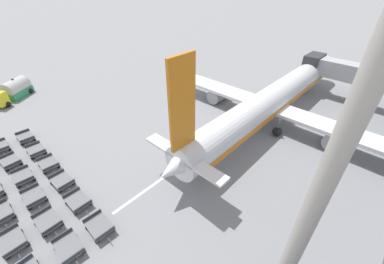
{
  "coord_description": "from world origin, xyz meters",
  "views": [
    {
      "loc": [
        25.65,
        -28.03,
        18.17
      ],
      "look_at": [
        9.49,
        -10.75,
        1.91
      ],
      "focal_mm": 22.0,
      "sensor_mm": 36.0,
      "label": 1
    }
  ],
  "objects_px": {
    "baggage_dolly_row_mid_a_col_b": "(10,162)",
    "baggage_dolly_row_mid_a_col_d": "(34,197)",
    "fuel_tanker_primary": "(13,91)",
    "baggage_dolly_row_mid_a_col_e": "(48,221)",
    "baggage_dolly_row_near_col_e": "(12,242)",
    "baggage_dolly_row_near_col_d": "(1,214)",
    "baggage_dolly_row_mid_b_col_c": "(48,164)",
    "baggage_dolly_row_mid_b_col_d": "(62,181)",
    "apron_light_mast": "(354,117)",
    "baggage_dolly_row_mid_b_col_a": "(25,137)",
    "baggage_dolly_row_mid_a_col_f": "(68,247)",
    "baggage_dolly_row_mid_a_col_a": "(0,147)",
    "baggage_dolly_row_mid_b_col_b": "(36,150)",
    "baggage_dolly_row_mid_a_col_c": "(23,177)",
    "baggage_dolly_row_mid_b_col_f": "(99,226)",
    "baggage_dolly_row_mid_b_col_e": "(78,201)",
    "airplane": "(273,100)"
  },
  "relations": [
    {
      "from": "baggage_dolly_row_mid_b_col_c",
      "to": "baggage_dolly_row_mid_b_col_f",
      "type": "distance_m",
      "value": 11.27
    },
    {
      "from": "baggage_dolly_row_mid_b_col_c",
      "to": "baggage_dolly_row_mid_b_col_d",
      "type": "relative_size",
      "value": 1.0
    },
    {
      "from": "baggage_dolly_row_mid_a_col_a",
      "to": "baggage_dolly_row_mid_a_col_b",
      "type": "bearing_deg",
      "value": 0.91
    },
    {
      "from": "baggage_dolly_row_mid_b_col_f",
      "to": "baggage_dolly_row_mid_b_col_e",
      "type": "bearing_deg",
      "value": -179.51
    },
    {
      "from": "airplane",
      "to": "fuel_tanker_primary",
      "type": "xyz_separation_m",
      "value": [
        -35.32,
        -23.52,
        -1.85
      ]
    },
    {
      "from": "airplane",
      "to": "baggage_dolly_row_mid_a_col_f",
      "type": "height_order",
      "value": "airplane"
    },
    {
      "from": "baggage_dolly_row_mid_a_col_a",
      "to": "baggage_dolly_row_mid_a_col_f",
      "type": "height_order",
      "value": "same"
    },
    {
      "from": "baggage_dolly_row_mid_a_col_b",
      "to": "baggage_dolly_row_mid_b_col_d",
      "type": "bearing_deg",
      "value": 20.62
    },
    {
      "from": "baggage_dolly_row_near_col_d",
      "to": "baggage_dolly_row_mid_a_col_d",
      "type": "xyz_separation_m",
      "value": [
        0.08,
        2.67,
        0.0
      ]
    },
    {
      "from": "baggage_dolly_row_near_col_d",
      "to": "baggage_dolly_row_near_col_e",
      "type": "height_order",
      "value": "same"
    },
    {
      "from": "baggage_dolly_row_near_col_d",
      "to": "baggage_dolly_row_mid_a_col_b",
      "type": "bearing_deg",
      "value": 160.34
    },
    {
      "from": "baggage_dolly_row_near_col_e",
      "to": "baggage_dolly_row_mid_b_col_b",
      "type": "distance_m",
      "value": 12.29
    },
    {
      "from": "baggage_dolly_row_near_col_e",
      "to": "fuel_tanker_primary",
      "type": "bearing_deg",
      "value": 164.5
    },
    {
      "from": "baggage_dolly_row_mid_b_col_c",
      "to": "baggage_dolly_row_mid_b_col_e",
      "type": "bearing_deg",
      "value": -0.77
    },
    {
      "from": "baggage_dolly_row_mid_a_col_a",
      "to": "baggage_dolly_row_mid_b_col_b",
      "type": "bearing_deg",
      "value": 35.16
    },
    {
      "from": "fuel_tanker_primary",
      "to": "baggage_dolly_row_mid_b_col_b",
      "type": "height_order",
      "value": "fuel_tanker_primary"
    },
    {
      "from": "baggage_dolly_row_near_col_e",
      "to": "baggage_dolly_row_mid_a_col_d",
      "type": "bearing_deg",
      "value": 142.9
    },
    {
      "from": "baggage_dolly_row_near_col_d",
      "to": "apron_light_mast",
      "type": "bearing_deg",
      "value": 22.15
    },
    {
      "from": "baggage_dolly_row_near_col_e",
      "to": "baggage_dolly_row_near_col_d",
      "type": "bearing_deg",
      "value": 178.86
    },
    {
      "from": "fuel_tanker_primary",
      "to": "baggage_dolly_row_mid_a_col_e",
      "type": "distance_m",
      "value": 30.56
    },
    {
      "from": "baggage_dolly_row_mid_a_col_a",
      "to": "baggage_dolly_row_mid_a_col_d",
      "type": "distance_m",
      "value": 11.33
    },
    {
      "from": "baggage_dolly_row_mid_a_col_c",
      "to": "baggage_dolly_row_mid_b_col_a",
      "type": "xyz_separation_m",
      "value": [
        -7.61,
        2.5,
        0.0
      ]
    },
    {
      "from": "baggage_dolly_row_mid_b_col_b",
      "to": "baggage_dolly_row_mid_b_col_c",
      "type": "bearing_deg",
      "value": 1.7
    },
    {
      "from": "airplane",
      "to": "baggage_dolly_row_mid_a_col_e",
      "type": "distance_m",
      "value": 29.78
    },
    {
      "from": "baggage_dolly_row_mid_b_col_d",
      "to": "baggage_dolly_row_mid_b_col_e",
      "type": "bearing_deg",
      "value": -0.71
    },
    {
      "from": "baggage_dolly_row_mid_b_col_d",
      "to": "baggage_dolly_row_mid_b_col_c",
      "type": "bearing_deg",
      "value": 179.18
    },
    {
      "from": "baggage_dolly_row_mid_a_col_e",
      "to": "apron_light_mast",
      "type": "relative_size",
      "value": 0.11
    },
    {
      "from": "airplane",
      "to": "baggage_dolly_row_near_col_e",
      "type": "relative_size",
      "value": 13.5
    },
    {
      "from": "baggage_dolly_row_near_col_d",
      "to": "apron_light_mast",
      "type": "xyz_separation_m",
      "value": [
        20.76,
        8.45,
        14.72
      ]
    },
    {
      "from": "baggage_dolly_row_mid_a_col_a",
      "to": "baggage_dolly_row_mid_b_col_b",
      "type": "height_order",
      "value": "same"
    },
    {
      "from": "baggage_dolly_row_mid_a_col_a",
      "to": "baggage_dolly_row_mid_b_col_c",
      "type": "bearing_deg",
      "value": 20.88
    },
    {
      "from": "baggage_dolly_row_mid_b_col_d",
      "to": "apron_light_mast",
      "type": "relative_size",
      "value": 0.11
    },
    {
      "from": "baggage_dolly_row_mid_a_col_d",
      "to": "apron_light_mast",
      "type": "distance_m",
      "value": 26.03
    },
    {
      "from": "airplane",
      "to": "baggage_dolly_row_mid_b_col_d",
      "type": "distance_m",
      "value": 28.07
    },
    {
      "from": "baggage_dolly_row_mid_a_col_d",
      "to": "baggage_dolly_row_mid_b_col_d",
      "type": "bearing_deg",
      "value": 92.31
    },
    {
      "from": "baggage_dolly_row_mid_a_col_f",
      "to": "apron_light_mast",
      "type": "xyz_separation_m",
      "value": [
        13.33,
        5.67,
        14.72
      ]
    },
    {
      "from": "baggage_dolly_row_near_col_d",
      "to": "baggage_dolly_row_mid_b_col_c",
      "type": "height_order",
      "value": "same"
    },
    {
      "from": "baggage_dolly_row_mid_a_col_a",
      "to": "baggage_dolly_row_mid_a_col_b",
      "type": "xyz_separation_m",
      "value": [
        3.95,
        0.06,
        0.0
      ]
    },
    {
      "from": "baggage_dolly_row_near_col_d",
      "to": "baggage_dolly_row_mid_a_col_c",
      "type": "xyz_separation_m",
      "value": [
        -3.63,
        2.83,
        0.0
      ]
    },
    {
      "from": "airplane",
      "to": "baggage_dolly_row_mid_a_col_c",
      "type": "xyz_separation_m",
      "value": [
        -12.77,
        -28.9,
        -2.71
      ]
    },
    {
      "from": "fuel_tanker_primary",
      "to": "baggage_dolly_row_near_col_d",
      "type": "relative_size",
      "value": 2.32
    },
    {
      "from": "baggage_dolly_row_mid_a_col_d",
      "to": "baggage_dolly_row_mid_a_col_b",
      "type": "bearing_deg",
      "value": -179.51
    },
    {
      "from": "baggage_dolly_row_mid_a_col_c",
      "to": "baggage_dolly_row_mid_b_col_c",
      "type": "distance_m",
      "value": 2.57
    },
    {
      "from": "baggage_dolly_row_mid_a_col_e",
      "to": "baggage_dolly_row_mid_b_col_c",
      "type": "height_order",
      "value": "same"
    },
    {
      "from": "apron_light_mast",
      "to": "baggage_dolly_row_mid_b_col_a",
      "type": "bearing_deg",
      "value": -174.43
    },
    {
      "from": "apron_light_mast",
      "to": "baggage_dolly_row_mid_a_col_d",
      "type": "bearing_deg",
      "value": -164.39
    },
    {
      "from": "baggage_dolly_row_mid_a_col_b",
      "to": "baggage_dolly_row_mid_a_col_d",
      "type": "distance_m",
      "value": 7.38
    },
    {
      "from": "baggage_dolly_row_mid_a_col_e",
      "to": "baggage_dolly_row_mid_b_col_f",
      "type": "relative_size",
      "value": 1.0
    },
    {
      "from": "airplane",
      "to": "baggage_dolly_row_mid_b_col_b",
      "type": "distance_m",
      "value": 31.28
    },
    {
      "from": "baggage_dolly_row_near_col_d",
      "to": "baggage_dolly_row_mid_a_col_b",
      "type": "relative_size",
      "value": 0.99
    }
  ]
}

